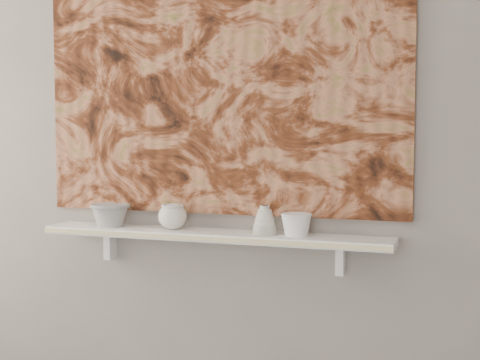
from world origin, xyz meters
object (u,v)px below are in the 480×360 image
at_px(painting, 220,75).
at_px(bowl_white, 296,224).
at_px(shelf, 213,235).
at_px(cup_cream, 173,216).
at_px(bowl_grey, 110,215).
at_px(bell_vessel, 265,220).

height_order(painting, bowl_white, painting).
distance_m(shelf, bowl_white, 0.34).
xyz_separation_m(painting, cup_cream, (-0.17, -0.08, -0.56)).
distance_m(bowl_grey, bell_vessel, 0.66).
height_order(bell_vessel, bowl_white, bell_vessel).
bearing_deg(cup_cream, bowl_white, 0.00).
bearing_deg(shelf, painting, 90.00).
xyz_separation_m(shelf, bowl_grey, (-0.45, 0.00, 0.06)).
xyz_separation_m(bowl_grey, bowl_white, (0.78, 0.00, -0.00)).
xyz_separation_m(bowl_grey, bell_vessel, (0.66, 0.00, 0.01)).
bearing_deg(bowl_grey, shelf, 0.00).
bearing_deg(painting, shelf, -90.00).
relative_size(shelf, bowl_grey, 8.55).
xyz_separation_m(cup_cream, bowl_white, (0.50, 0.00, -0.01)).
height_order(cup_cream, bowl_white, cup_cream).
distance_m(shelf, cup_cream, 0.18).
distance_m(cup_cream, bell_vessel, 0.38).
height_order(shelf, bell_vessel, bell_vessel).
height_order(bowl_grey, bell_vessel, bell_vessel).
bearing_deg(cup_cream, painting, 25.35).
height_order(painting, cup_cream, painting).
xyz_separation_m(shelf, bell_vessel, (0.21, 0.00, 0.07)).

